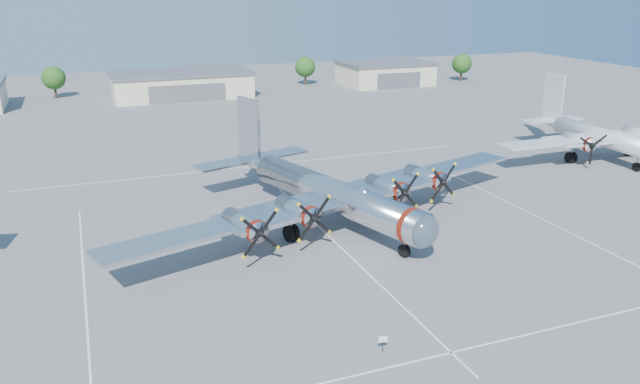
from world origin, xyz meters
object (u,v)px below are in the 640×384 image
object	(u,v)px
hangar_east	(385,73)
tree_east	(305,67)
tree_west	(54,78)
tree_far_east	(462,64)
hangar_center	(182,84)
main_bomber_b29	(325,221)
twin_engine_east	(593,157)
info_placard	(383,341)

from	to	relation	value
hangar_east	tree_east	xyz separation A→B (m)	(-18.00, 6.04, 1.51)
tree_west	tree_far_east	xyz separation A→B (m)	(93.00, -10.00, 0.00)
hangar_center	main_bomber_b29	bearing A→B (deg)	-89.19
hangar_east	hangar_center	bearing A→B (deg)	-180.00
tree_east	main_bomber_b29	bearing A→B (deg)	-108.79
hangar_center	tree_west	distance (m)	26.30
hangar_east	tree_east	distance (m)	19.04
twin_engine_east	tree_far_east	bearing A→B (deg)	72.34
twin_engine_east	info_placard	size ratio (longest dim) A/B	28.36
twin_engine_east	info_placard	world-z (taller)	twin_engine_east
hangar_center	tree_west	world-z (taller)	tree_west
tree_far_east	tree_west	bearing A→B (deg)	173.86
hangar_center	hangar_east	distance (m)	48.00
tree_east	main_bomber_b29	size ratio (longest dim) A/B	0.14
tree_east	tree_far_east	size ratio (longest dim) A/B	1.00
tree_east	twin_engine_east	size ratio (longest dim) A/B	0.20
tree_far_east	info_placard	world-z (taller)	tree_far_east
info_placard	tree_east	bearing A→B (deg)	81.35
hangar_center	main_bomber_b29	world-z (taller)	hangar_center
hangar_center	twin_engine_east	world-z (taller)	hangar_center
tree_east	tree_far_east	distance (m)	38.83
tree_east	twin_engine_east	distance (m)	77.23
hangar_east	main_bomber_b29	xyz separation A→B (m)	(-46.88, -78.85, -2.71)
hangar_center	main_bomber_b29	xyz separation A→B (m)	(1.12, -78.85, -2.71)
tree_east	info_placard	xyz separation A→B (m)	(-34.12, -108.26, -3.42)
hangar_east	tree_far_east	bearing A→B (deg)	-5.61
tree_west	info_placard	world-z (taller)	tree_west
tree_far_east	info_placard	size ratio (longest dim) A/B	5.80
tree_west	twin_engine_east	bearing A→B (deg)	-48.00
tree_far_east	hangar_center	bearing A→B (deg)	178.35
main_bomber_b29	info_placard	xyz separation A→B (m)	(-5.25, -23.38, 0.81)
hangar_east	tree_west	world-z (taller)	tree_west
tree_west	info_placard	size ratio (longest dim) A/B	5.80
tree_west	tree_east	xyz separation A→B (m)	(55.00, -2.00, 0.00)
tree_west	twin_engine_east	xyz separation A→B (m)	(69.91, -77.66, -4.22)
tree_west	tree_far_east	size ratio (longest dim) A/B	1.00
tree_far_east	main_bomber_b29	world-z (taller)	tree_far_east
main_bomber_b29	info_placard	size ratio (longest dim) A/B	41.78
tree_far_east	tree_east	bearing A→B (deg)	168.11
twin_engine_east	hangar_east	bearing A→B (deg)	88.64
main_bomber_b29	twin_engine_east	size ratio (longest dim) A/B	1.47
main_bomber_b29	twin_engine_east	distance (m)	44.76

